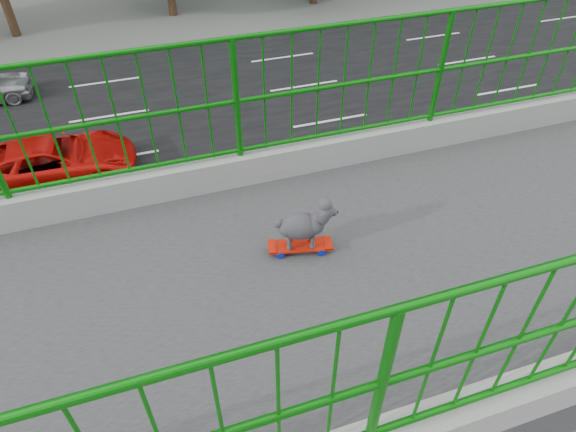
# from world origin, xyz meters

# --- Properties ---
(road) EXTENTS (18.00, 90.00, 0.02)m
(road) POSITION_xyz_m (-13.00, 0.00, 0.01)
(road) COLOR black
(road) RESTS_ON ground
(skateboard) EXTENTS (0.27, 0.55, 0.07)m
(skateboard) POSITION_xyz_m (-0.32, 2.21, 7.05)
(skateboard) COLOR red
(skateboard) RESTS_ON footbridge
(poodle) EXTENTS (0.28, 0.50, 0.42)m
(poodle) POSITION_xyz_m (-0.31, 2.24, 7.30)
(poodle) COLOR #2A272C
(poodle) RESTS_ON skateboard
(car_2) EXTENTS (2.38, 5.15, 1.43)m
(car_2) POSITION_xyz_m (-12.40, -1.81, 0.72)
(car_2) COLOR red
(car_2) RESTS_ON ground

